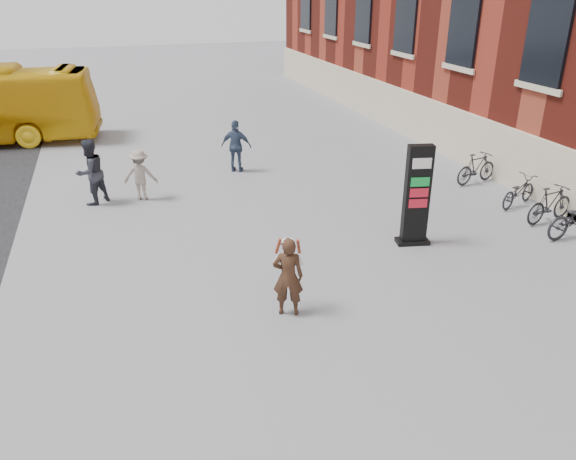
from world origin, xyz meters
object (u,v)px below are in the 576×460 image
object	(u,v)px
info_pylon	(417,196)
pedestrian_a	(91,172)
pedestrian_b	(140,175)
pedestrian_c	(236,146)
bike_6	(518,191)
bike_5	(550,204)
bike_7	(476,168)
woman	(288,275)

from	to	relation	value
info_pylon	pedestrian_a	distance (m)	9.15
pedestrian_b	pedestrian_c	xyz separation A→B (m)	(3.28, 1.72, 0.12)
info_pylon	pedestrian_b	world-z (taller)	info_pylon
info_pylon	pedestrian_c	xyz separation A→B (m)	(-2.86, 6.88, -0.37)
bike_6	bike_5	bearing A→B (deg)	157.02
pedestrian_c	bike_7	world-z (taller)	pedestrian_c
pedestrian_b	bike_5	size ratio (longest dim) A/B	0.90
woman	pedestrian_b	size ratio (longest dim) A/B	1.08
pedestrian_a	bike_6	world-z (taller)	pedestrian_a
woman	bike_6	size ratio (longest dim) A/B	1.00
pedestrian_b	pedestrian_c	size ratio (longest dim) A/B	0.86
info_pylon	pedestrian_b	xyz separation A→B (m)	(-6.13, 5.16, -0.50)
pedestrian_b	bike_5	xyz separation A→B (m)	(10.28, -5.08, -0.25)
woman	pedestrian_a	world-z (taller)	pedestrian_a
woman	pedestrian_c	size ratio (longest dim) A/B	0.93
woman	pedestrian_c	world-z (taller)	pedestrian_c
pedestrian_b	pedestrian_c	bearing A→B (deg)	-136.54
pedestrian_b	bike_6	size ratio (longest dim) A/B	0.92
woman	pedestrian_b	world-z (taller)	woman
info_pylon	bike_6	xyz separation A→B (m)	(4.14, 1.35, -0.82)
bike_5	pedestrian_a	bearing A→B (deg)	55.52
woman	bike_5	size ratio (longest dim) A/B	0.97
info_pylon	bike_6	world-z (taller)	info_pylon
woman	bike_5	distance (m)	8.35
pedestrian_a	bike_5	size ratio (longest dim) A/B	1.13
info_pylon	bike_7	distance (m)	5.40
info_pylon	pedestrian_b	bearing A→B (deg)	151.71
bike_6	bike_7	size ratio (longest dim) A/B	0.98
pedestrian_b	bike_6	world-z (taller)	pedestrian_b
info_pylon	woman	size ratio (longest dim) A/B	1.54
pedestrian_b	bike_7	size ratio (longest dim) A/B	0.91
pedestrian_a	pedestrian_b	world-z (taller)	pedestrian_a
pedestrian_c	bike_5	size ratio (longest dim) A/B	1.04
info_pylon	pedestrian_c	size ratio (longest dim) A/B	1.43
bike_6	pedestrian_b	bearing A→B (deg)	46.65
pedestrian_c	bike_7	bearing A→B (deg)	-179.51
pedestrian_a	pedestrian_b	size ratio (longest dim) A/B	1.26
pedestrian_c	bike_5	world-z (taller)	pedestrian_c
pedestrian_a	bike_5	xyz separation A→B (m)	(11.63, -5.15, -0.45)
bike_7	bike_6	bearing A→B (deg)	167.15
bike_6	bike_7	xyz separation A→B (m)	(0.00, 2.04, 0.07)
pedestrian_c	bike_5	xyz separation A→B (m)	(7.00, -6.80, -0.37)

